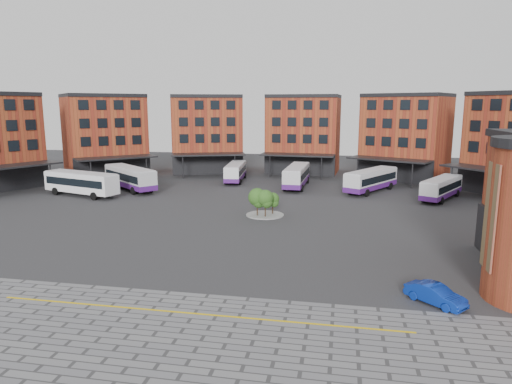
% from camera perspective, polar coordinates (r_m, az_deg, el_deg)
% --- Properties ---
extents(ground, '(160.00, 160.00, 0.00)m').
position_cam_1_polar(ground, '(42.19, -4.31, -6.60)').
color(ground, '#28282B').
rests_on(ground, ground).
extents(yellow_line, '(26.00, 0.15, 0.02)m').
position_cam_1_polar(yellow_line, '(29.12, -7.72, -14.81)').
color(yellow_line, gold).
rests_on(yellow_line, paving_zone).
extents(main_building, '(94.14, 42.48, 14.60)m').
position_cam_1_polar(main_building, '(78.81, -0.55, 6.85)').
color(main_building, '#994221').
rests_on(main_building, ground).
extents(tree_island, '(4.40, 4.40, 3.30)m').
position_cam_1_polar(tree_island, '(52.21, 0.93, -1.04)').
color(tree_island, gray).
rests_on(tree_island, ground).
extents(bus_a, '(12.23, 6.16, 3.38)m').
position_cam_1_polar(bus_a, '(68.78, -21.03, 1.19)').
color(bus_a, white).
rests_on(bus_a, ground).
extents(bus_b, '(11.28, 10.00, 3.46)m').
position_cam_1_polar(bus_b, '(71.53, -15.49, 1.75)').
color(bus_b, silver).
rests_on(bus_b, ground).
extents(bus_c, '(3.48, 10.88, 3.01)m').
position_cam_1_polar(bus_c, '(76.98, -2.57, 2.56)').
color(bus_c, white).
rests_on(bus_c, ground).
extents(bus_d, '(3.33, 11.91, 3.33)m').
position_cam_1_polar(bus_d, '(71.53, 5.10, 2.04)').
color(bus_d, silver).
rests_on(bus_d, ground).
extents(bus_e, '(8.28, 11.46, 3.30)m').
position_cam_1_polar(bus_e, '(69.43, 14.21, 1.48)').
color(bus_e, silver).
rests_on(bus_e, ground).
extents(bus_f, '(7.16, 10.33, 2.95)m').
position_cam_1_polar(bus_f, '(66.79, 22.18, 0.49)').
color(bus_f, white).
rests_on(bus_f, ground).
extents(blue_car, '(3.80, 3.64, 1.29)m').
position_cam_1_polar(blue_car, '(32.07, 21.51, -11.83)').
color(blue_car, '#0B2A97').
rests_on(blue_car, ground).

